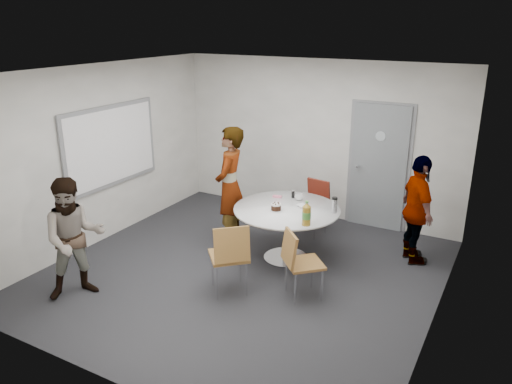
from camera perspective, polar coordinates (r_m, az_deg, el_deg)
The scene contains 15 objects.
floor at distance 6.96m, azimuth -1.44°, elevation -9.16°, with size 5.00×5.00×0.00m, color #232327.
ceiling at distance 6.15m, azimuth -1.65°, elevation 13.56°, with size 5.00×5.00×0.00m, color silver.
wall_back at distance 8.60m, azimuth 6.97°, elevation 5.92°, with size 5.00×5.00×0.00m, color #B9B7AF.
wall_left at distance 7.94m, azimuth -17.33°, elevation 4.08°, with size 5.00×5.00×0.00m, color #B9B7AF.
wall_right at distance 5.66m, azimuth 20.90°, elevation -2.34°, with size 5.00×5.00×0.00m, color #B9B7AF.
wall_front at distance 4.60m, azimuth -17.60°, elevation -6.90°, with size 5.00×5.00×0.00m, color #B9B7AF.
door at distance 8.33m, azimuth 13.85°, elevation 2.76°, with size 1.02×0.17×2.12m.
whiteboard at distance 8.03m, azimuth -16.19°, elevation 5.08°, with size 0.04×1.90×1.25m.
table at distance 7.04m, azimuth 3.71°, elevation -2.74°, with size 1.50×1.50×1.11m.
chair_near_left at distance 6.18m, azimuth -2.97°, elevation -6.89°, with size 0.67×0.67×0.96m.
chair_near_right at distance 6.16m, azimuth 4.79°, elevation -7.52°, with size 0.62×0.62×0.89m.
chair_far at distance 8.05m, azimuth 6.73°, elevation -1.07°, with size 0.48×0.51×0.88m.
person_main at distance 7.51m, azimuth -3.00°, elevation 0.62°, with size 0.67×0.44×1.83m, color #A5C6EA.
person_left at distance 6.49m, azimuth -20.05°, elevation -5.00°, with size 0.75×0.58×1.54m, color white.
person_right at distance 7.29m, azimuth 17.95°, elevation -2.00°, with size 0.92×0.38×1.57m, color black.
Camera 1 is at (3.11, -5.27, 3.31)m, focal length 35.00 mm.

